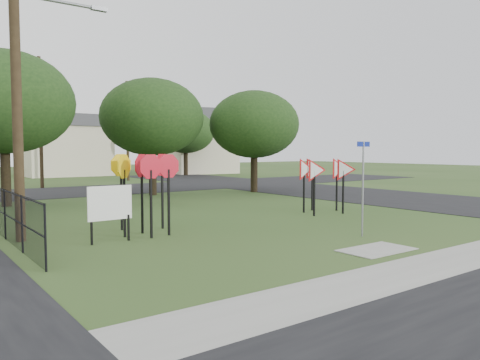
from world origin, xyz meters
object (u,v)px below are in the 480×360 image
object	(u,v)px
street_name_sign	(363,182)
yield_sign_cluster	(322,172)
info_board	(110,205)
stop_sign_cluster	(145,174)

from	to	relation	value
street_name_sign	yield_sign_cluster	bearing A→B (deg)	56.40
info_board	yield_sign_cluster	bearing A→B (deg)	5.29
yield_sign_cluster	info_board	size ratio (longest dim) A/B	1.84
yield_sign_cluster	street_name_sign	bearing A→B (deg)	-123.60
yield_sign_cluster	info_board	distance (m)	9.64
stop_sign_cluster	street_name_sign	bearing A→B (deg)	-40.54
info_board	street_name_sign	bearing A→B (deg)	-28.98
stop_sign_cluster	yield_sign_cluster	size ratio (longest dim) A/B	0.85
stop_sign_cluster	yield_sign_cluster	distance (m)	8.14
street_name_sign	info_board	size ratio (longest dim) A/B	1.78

